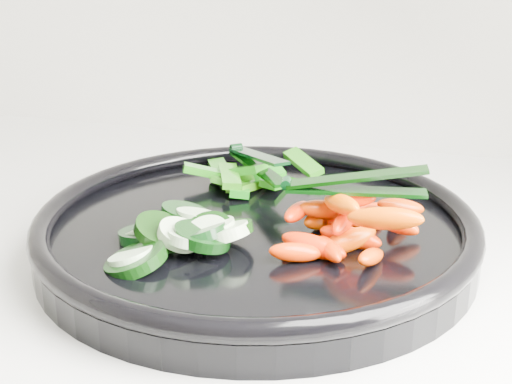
# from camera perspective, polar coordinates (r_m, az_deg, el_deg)

# --- Properties ---
(veggie_tray) EXTENTS (0.43, 0.43, 0.04)m
(veggie_tray) POSITION_cam_1_polar(r_m,az_deg,el_deg) (0.61, -0.00, -3.06)
(veggie_tray) COLOR black
(veggie_tray) RESTS_ON counter
(cucumber_pile) EXTENTS (0.12, 0.14, 0.04)m
(cucumber_pile) POSITION_cam_1_polar(r_m,az_deg,el_deg) (0.57, -6.17, -3.35)
(cucumber_pile) COLOR black
(cucumber_pile) RESTS_ON veggie_tray
(carrot_pile) EXTENTS (0.12, 0.15, 0.06)m
(carrot_pile) POSITION_cam_1_polar(r_m,az_deg,el_deg) (0.57, 7.55, -2.50)
(carrot_pile) COLOR #EF5300
(carrot_pile) RESTS_ON veggie_tray
(pepper_pile) EXTENTS (0.13, 0.12, 0.04)m
(pepper_pile) POSITION_cam_1_polar(r_m,az_deg,el_deg) (0.69, -0.89, 1.20)
(pepper_pile) COLOR #246809
(pepper_pile) RESTS_ON veggie_tray
(tong_carrot) EXTENTS (0.11, 0.04, 0.02)m
(tong_carrot) POSITION_cam_1_polar(r_m,az_deg,el_deg) (0.56, 7.64, 0.64)
(tong_carrot) COLOR black
(tong_carrot) RESTS_ON carrot_pile
(tong_pepper) EXTENTS (0.09, 0.10, 0.02)m
(tong_pepper) POSITION_cam_1_polar(r_m,az_deg,el_deg) (0.69, 0.02, 2.52)
(tong_pepper) COLOR black
(tong_pepper) RESTS_ON pepper_pile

